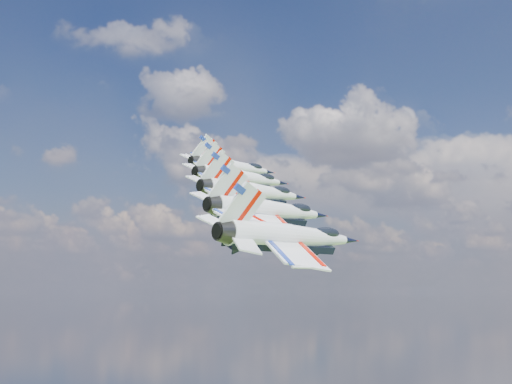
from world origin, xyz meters
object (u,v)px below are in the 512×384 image
Objects in this scene: jet_1 at (244,178)px; jet_4 at (294,237)px; jet_2 at (256,192)px; jet_3 at (272,211)px; jet_0 at (235,167)px.

jet_1 reaches higher than jet_4.
jet_1 is 11.06m from jet_2.
jet_1 is 1.00× the size of jet_3.
jet_2 is (7.61, -7.36, -3.19)m from jet_1.
jet_0 reaches higher than jet_4.
jet_0 is 1.00× the size of jet_2.
jet_1 is 1.00× the size of jet_2.
jet_1 reaches higher than jet_3.
jet_0 is 1.00× the size of jet_1.
jet_2 is 11.06m from jet_3.
jet_1 is 33.17m from jet_4.
jet_1 is (7.61, -7.36, -3.19)m from jet_0.
jet_2 is at bearing 147.40° from jet_4.
jet_4 is (30.45, -29.42, -12.77)m from jet_0.
jet_2 is at bearing -32.60° from jet_0.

